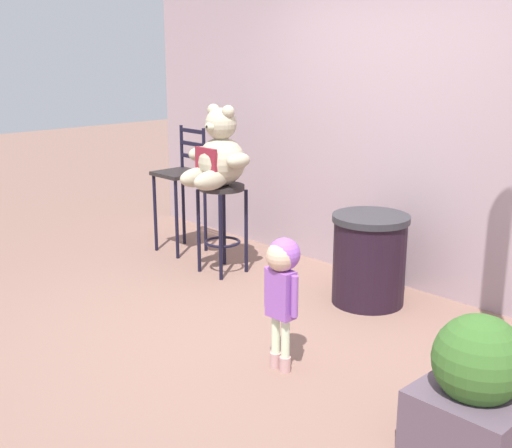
% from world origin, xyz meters
% --- Properties ---
extents(ground_plane, '(24.00, 24.00, 0.00)m').
position_xyz_m(ground_plane, '(0.00, 0.00, 0.00)').
color(ground_plane, '#846154').
extents(building_wall, '(6.26, 0.30, 3.27)m').
position_xyz_m(building_wall, '(0.00, 1.75, 1.64)').
color(building_wall, '#A78F97').
rests_on(building_wall, ground_plane).
extents(bar_stool_with_teddy, '(0.39, 0.39, 0.78)m').
position_xyz_m(bar_stool_with_teddy, '(-1.19, 0.74, 0.56)').
color(bar_stool_with_teddy, black).
rests_on(bar_stool_with_teddy, ground_plane).
extents(teddy_bear, '(0.64, 0.57, 0.68)m').
position_xyz_m(teddy_bear, '(-1.19, 0.71, 1.04)').
color(teddy_bear, '#B0A78B').
rests_on(teddy_bear, bar_stool_with_teddy).
extents(child_walking, '(0.27, 0.21, 0.84)m').
position_xyz_m(child_walking, '(0.44, -0.19, 0.61)').
color(child_walking, '#C29491').
rests_on(child_walking, ground_plane).
extents(trash_bin, '(0.59, 0.59, 0.70)m').
position_xyz_m(trash_bin, '(0.14, 1.09, 0.35)').
color(trash_bin, black).
rests_on(trash_bin, ground_plane).
extents(bar_chair_empty, '(0.40, 0.40, 1.20)m').
position_xyz_m(bar_chair_empty, '(-1.95, 0.88, 0.69)').
color(bar_chair_empty, black).
rests_on(bar_chair_empty, ground_plane).
extents(planter_with_shrub, '(0.52, 0.52, 0.72)m').
position_xyz_m(planter_with_shrub, '(1.69, -0.14, 0.33)').
color(planter_with_shrub, '#594856').
rests_on(planter_with_shrub, ground_plane).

